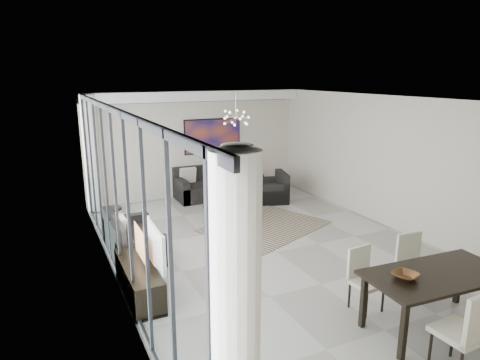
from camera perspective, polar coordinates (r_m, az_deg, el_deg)
room_shell at (r=8.18m, az=7.91°, el=0.43°), size 6.00×9.00×2.90m
window_wall at (r=6.97m, az=-15.55°, el=-2.20°), size 0.37×8.95×2.90m
soffit at (r=11.63m, az=-5.75°, el=11.08°), size 5.98×0.40×0.26m
painting at (r=12.07m, az=-3.66°, el=5.88°), size 1.68×0.04×0.98m
chandelier at (r=10.11m, az=-0.56°, el=8.33°), size 0.66×0.66×0.71m
rug at (r=9.70m, az=3.29°, el=-6.19°), size 3.11×2.78×0.01m
coffee_table at (r=9.99m, az=-1.98°, el=-4.36°), size 1.04×1.04×0.36m
bowl_coffee at (r=9.88m, az=-2.32°, el=-3.35°), size 0.29×0.29×0.08m
sofa_main at (r=11.97m, az=-3.00°, el=-0.83°), size 2.35×0.96×0.86m
loveseat at (r=8.39m, az=-14.24°, el=-8.00°), size 0.89×1.58×0.79m
armchair at (r=11.56m, az=4.14°, el=-1.50°), size 1.10×1.13×0.78m
side_table at (r=9.65m, az=-16.57°, el=-4.59°), size 0.40×0.40×0.55m
tv_console at (r=6.97m, az=-13.34°, el=-12.83°), size 0.45×1.60×0.50m
television at (r=6.72m, az=-12.17°, el=-8.57°), size 0.16×1.07×0.62m
dining_table at (r=6.34m, az=24.79°, el=-11.90°), size 2.00×1.09×0.81m
dining_chair_sw at (r=5.60m, az=28.25°, el=-16.94°), size 0.52×0.52×1.09m
dining_chair_nw at (r=6.60m, az=16.07°, el=-11.93°), size 0.46×0.46×0.92m
dining_chair_ne at (r=7.19m, az=21.97°, el=-9.91°), size 0.48×0.48×0.98m
bowl_dining at (r=5.97m, az=21.21°, el=-11.85°), size 0.38×0.38×0.08m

